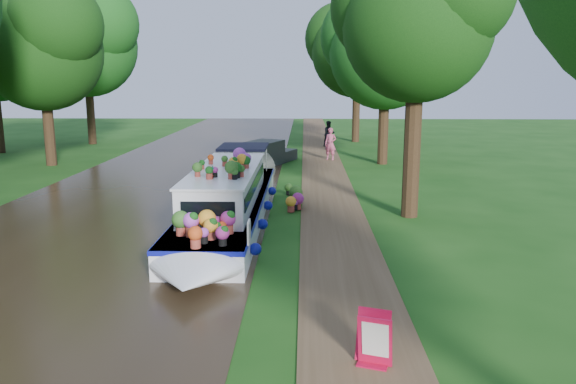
{
  "coord_description": "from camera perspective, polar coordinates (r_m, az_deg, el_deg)",
  "views": [
    {
      "loc": [
        0.2,
        -15.73,
        4.64
      ],
      "look_at": [
        -0.28,
        0.68,
        1.3
      ],
      "focal_mm": 35.0,
      "sensor_mm": 36.0,
      "label": 1
    }
  ],
  "objects": [
    {
      "name": "pedestrian_pink",
      "position": [
        32.3,
        4.34,
        4.9
      ],
      "size": [
        0.78,
        0.63,
        1.84
      ],
      "primitive_type": "imported",
      "rotation": [
        0.0,
        0.0,
        -0.33
      ],
      "color": "#CE5482",
      "rests_on": "towpath"
    },
    {
      "name": "tree_near_far",
      "position": [
        42.06,
        7.05,
        14.69
      ],
      "size": [
        7.59,
        7.26,
        10.3
      ],
      "color": "black",
      "rests_on": "ground"
    },
    {
      "name": "tree_near_overhang",
      "position": [
        19.24,
        12.98,
        17.07
      ],
      "size": [
        5.52,
        5.28,
        8.99
      ],
      "color": "black",
      "rests_on": "ground"
    },
    {
      "name": "tree_far_d",
      "position": [
        42.73,
        -19.87,
        14.54
      ],
      "size": [
        8.05,
        7.7,
        10.85
      ],
      "color": "black",
      "rests_on": "ground"
    },
    {
      "name": "verge_plant",
      "position": [
        20.25,
        1.2,
        -1.18
      ],
      "size": [
        0.36,
        0.32,
        0.39
      ],
      "primitive_type": "imported",
      "rotation": [
        0.0,
        0.0,
        0.03
      ],
      "color": "#2C661E",
      "rests_on": "ground"
    },
    {
      "name": "canal_water",
      "position": [
        17.53,
        -19.17,
        -4.47
      ],
      "size": [
        10.0,
        100.0,
        0.02
      ],
      "primitive_type": "cube",
      "color": "black",
      "rests_on": "ground"
    },
    {
      "name": "tree_far_c",
      "position": [
        32.88,
        -23.73,
        13.84
      ],
      "size": [
        7.13,
        6.82,
        9.59
      ],
      "color": "black",
      "rests_on": "ground"
    },
    {
      "name": "tree_near_mid",
      "position": [
        31.16,
        9.89,
        14.64
      ],
      "size": [
        6.9,
        6.6,
        9.4
      ],
      "color": "black",
      "rests_on": "ground"
    },
    {
      "name": "ground",
      "position": [
        16.4,
        0.9,
        -4.94
      ],
      "size": [
        100.0,
        100.0,
        0.0
      ],
      "primitive_type": "plane",
      "color": "#164411",
      "rests_on": "ground"
    },
    {
      "name": "sandwich_board",
      "position": [
        9.56,
        8.74,
        -14.77
      ],
      "size": [
        0.6,
        0.6,
        0.89
      ],
      "rotation": [
        0.0,
        0.0,
        -0.32
      ],
      "color": "#BD0D35",
      "rests_on": "towpath"
    },
    {
      "name": "second_boat",
      "position": [
        29.94,
        -2.98,
        3.59
      ],
      "size": [
        4.05,
        7.15,
        1.3
      ],
      "rotation": [
        0.0,
        0.0,
        -0.39
      ],
      "color": "black",
      "rests_on": "canal_water"
    },
    {
      "name": "towpath",
      "position": [
        16.43,
        5.11,
        -4.9
      ],
      "size": [
        2.2,
        100.0,
        0.03
      ],
      "primitive_type": "cube",
      "color": "brown",
      "rests_on": "ground"
    },
    {
      "name": "plant_boat",
      "position": [
        17.89,
        -6.24,
        -0.8
      ],
      "size": [
        2.29,
        13.52,
        2.22
      ],
      "color": "silver",
      "rests_on": "canal_water"
    },
    {
      "name": "pedestrian_dark",
      "position": [
        38.68,
        4.2,
        5.92
      ],
      "size": [
        1.07,
        1.0,
        1.75
      ],
      "primitive_type": "imported",
      "rotation": [
        0.0,
        0.0,
        0.52
      ],
      "color": "black",
      "rests_on": "towpath"
    }
  ]
}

